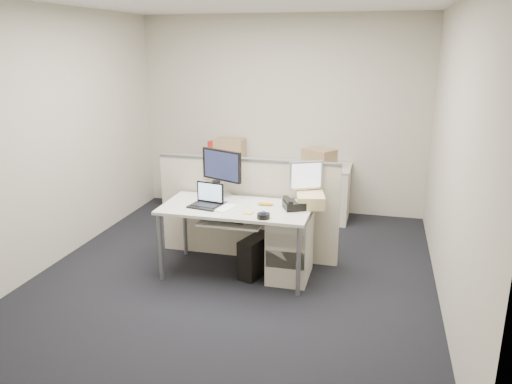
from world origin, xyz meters
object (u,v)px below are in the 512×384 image
(laptop, at_px, (205,196))
(desk_phone, at_px, (296,205))
(desk, at_px, (236,213))
(monitor_main, at_px, (222,173))

(laptop, distance_m, desk_phone, 0.92)
(desk, relative_size, monitor_main, 2.96)
(monitor_main, bearing_deg, desk_phone, 7.57)
(monitor_main, relative_size, desk_phone, 2.07)
(desk, distance_m, laptop, 0.36)
(desk, height_order, monitor_main, monitor_main)
(monitor_main, relative_size, laptop, 1.67)
(desk_phone, bearing_deg, desk, 162.09)
(monitor_main, bearing_deg, desk, -28.66)
(laptop, xyz_separation_m, desk_phone, (0.90, 0.17, -0.07))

